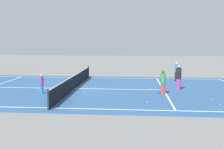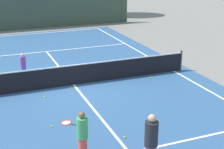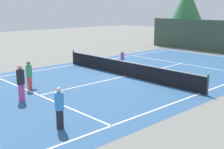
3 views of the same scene
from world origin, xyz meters
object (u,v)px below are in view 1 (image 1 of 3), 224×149
object	(u,v)px
tennis_ball_5	(220,105)
tennis_ball_11	(85,93)
player_1	(179,77)
tennis_ball_6	(77,86)
tennis_ball_10	(150,89)
tennis_ball_7	(212,100)
player_0	(42,84)
tennis_ball_2	(147,102)
player_2	(176,71)
player_3	(163,82)
tennis_ball_4	(126,94)
tennis_ball_9	(91,80)
tennis_ball_1	(80,89)

from	to	relation	value
tennis_ball_5	tennis_ball_11	distance (m)	8.34
player_1	tennis_ball_6	distance (m)	7.59
tennis_ball_10	tennis_ball_7	bearing A→B (deg)	-133.11
player_1	player_0	bearing A→B (deg)	103.61
tennis_ball_2	tennis_ball_6	world-z (taller)	same
player_2	tennis_ball_2	world-z (taller)	player_2
player_2	tennis_ball_7	distance (m)	7.40
tennis_ball_6	tennis_ball_11	distance (m)	2.81
player_2	tennis_ball_11	distance (m)	9.14
player_0	tennis_ball_10	bearing A→B (deg)	-72.35
player_3	tennis_ball_7	xyz separation A→B (m)	(-1.52, -2.74, -0.78)
tennis_ball_2	tennis_ball_4	size ratio (longest dim) A/B	1.00
tennis_ball_4	tennis_ball_5	distance (m)	5.64
player_3	tennis_ball_10	distance (m)	1.98
player_3	tennis_ball_11	bearing A→B (deg)	91.55
tennis_ball_10	tennis_ball_2	bearing A→B (deg)	174.15
tennis_ball_2	tennis_ball_9	world-z (taller)	same
tennis_ball_1	tennis_ball_5	size ratio (longest dim) A/B	1.00
tennis_ball_1	player_3	bearing A→B (deg)	-101.81
tennis_ball_10	player_1	bearing A→B (deg)	-92.13
tennis_ball_1	tennis_ball_7	xyz separation A→B (m)	(-2.72, -8.45, 0.00)
player_0	player_2	world-z (taller)	player_2
player_3	tennis_ball_5	xyz separation A→B (m)	(-2.68, -2.81, -0.78)
tennis_ball_10	player_0	bearing A→B (deg)	107.65
tennis_ball_6	tennis_ball_4	bearing A→B (deg)	-126.80
tennis_ball_4	tennis_ball_9	xyz separation A→B (m)	(5.70, 3.27, 0.00)
player_3	tennis_ball_10	world-z (taller)	player_3
tennis_ball_6	tennis_ball_7	bearing A→B (deg)	-113.98
tennis_ball_5	tennis_ball_1	bearing A→B (deg)	65.53
tennis_ball_4	tennis_ball_7	size ratio (longest dim) A/B	1.00
player_1	tennis_ball_6	world-z (taller)	player_1
player_0	tennis_ball_1	xyz separation A→B (m)	(1.80, -2.17, -0.64)
tennis_ball_7	tennis_ball_4	bearing A→B (deg)	77.84
tennis_ball_5	tennis_ball_7	world-z (taller)	same
player_3	tennis_ball_6	xyz separation A→B (m)	(2.46, 6.22, -0.78)
player_0	tennis_ball_1	distance (m)	2.90
player_0	tennis_ball_5	xyz separation A→B (m)	(-2.08, -10.70, -0.64)
player_1	tennis_ball_5	xyz separation A→B (m)	(-4.29, -1.53, -0.87)
player_1	tennis_ball_1	xyz separation A→B (m)	(-0.42, 6.99, -0.87)
tennis_ball_1	tennis_ball_4	world-z (taller)	same
tennis_ball_5	tennis_ball_10	bearing A→B (deg)	38.66
player_1	tennis_ball_7	world-z (taller)	player_1
player_1	tennis_ball_5	size ratio (longest dim) A/B	26.84
player_2	tennis_ball_1	world-z (taller)	player_2
player_3	tennis_ball_4	bearing A→B (deg)	100.16
player_2	tennis_ball_5	distance (m)	8.55
player_0	tennis_ball_2	distance (m)	7.06
player_2	player_3	xyz separation A→B (m)	(-5.77, 1.79, -0.01)
tennis_ball_5	tennis_ball_9	bearing A→B (deg)	46.68
player_0	tennis_ball_11	size ratio (longest dim) A/B	19.98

